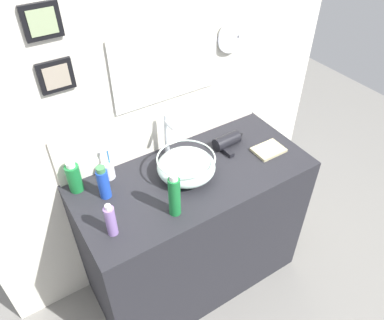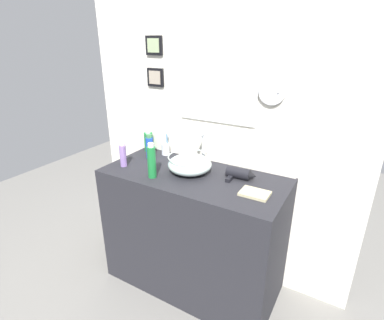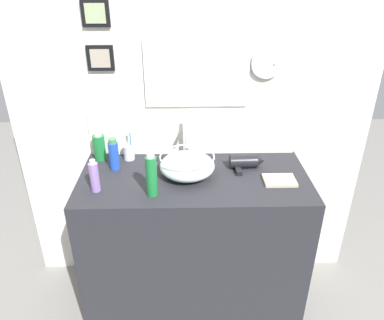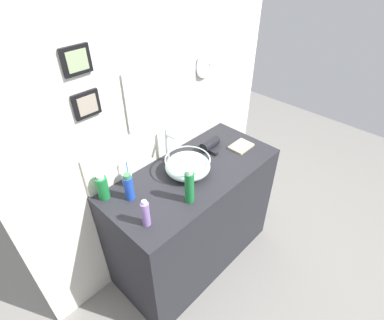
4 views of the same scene
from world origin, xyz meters
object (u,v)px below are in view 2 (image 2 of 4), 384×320
object	(u,v)px
spray_bottle	(152,161)
lotion_bottle	(150,147)
toothbrush_cup	(166,149)
soap_dispenser	(148,141)
hand_towel	(255,193)
faucet	(203,144)
hair_drier	(240,174)
shampoo_bottle	(123,155)
glass_bowl_sink	(190,164)

from	to	relation	value
spray_bottle	lotion_bottle	world-z (taller)	spray_bottle
lotion_bottle	toothbrush_cup	bearing A→B (deg)	60.18
soap_dispenser	hand_towel	size ratio (longest dim) A/B	1.04
soap_dispenser	spray_bottle	bearing A→B (deg)	-49.46
spray_bottle	hand_towel	xyz separation A→B (m)	(0.65, 0.11, -0.10)
toothbrush_cup	hand_towel	xyz separation A→B (m)	(0.81, -0.27, -0.04)
faucet	hair_drier	world-z (taller)	faucet
toothbrush_cup	shampoo_bottle	xyz separation A→B (m)	(-0.12, -0.33, 0.03)
hair_drier	lotion_bottle	distance (m)	0.72
glass_bowl_sink	soap_dispenser	xyz separation A→B (m)	(-0.50, 0.20, 0.02)
hair_drier	lotion_bottle	size ratio (longest dim) A/B	1.08
toothbrush_cup	spray_bottle	distance (m)	0.41
glass_bowl_sink	shampoo_bottle	world-z (taller)	shampoo_bottle
hand_towel	glass_bowl_sink	bearing A→B (deg)	171.05
toothbrush_cup	shampoo_bottle	world-z (taller)	toothbrush_cup
hair_drier	spray_bottle	size ratio (longest dim) A/B	0.84
lotion_bottle	hair_drier	bearing A→B (deg)	-0.21
spray_bottle	faucet	bearing A→B (deg)	64.59
shampoo_bottle	faucet	bearing A→B (deg)	35.02
shampoo_bottle	glass_bowl_sink	bearing A→B (deg)	16.97
spray_bottle	soap_dispenser	world-z (taller)	spray_bottle
hair_drier	soap_dispenser	xyz separation A→B (m)	(-0.82, 0.12, 0.04)
soap_dispenser	lotion_bottle	bearing A→B (deg)	-48.71
hair_drier	spray_bottle	xyz separation A→B (m)	(-0.50, -0.26, 0.07)
shampoo_bottle	toothbrush_cup	bearing A→B (deg)	69.70
glass_bowl_sink	toothbrush_cup	xyz separation A→B (m)	(-0.33, 0.20, -0.02)
soap_dispenser	hair_drier	bearing A→B (deg)	-8.18
toothbrush_cup	shampoo_bottle	bearing A→B (deg)	-110.30
spray_bottle	lotion_bottle	size ratio (longest dim) A/B	1.28
hair_drier	lotion_bottle	xyz separation A→B (m)	(-0.72, 0.00, 0.05)
faucet	shampoo_bottle	bearing A→B (deg)	-144.98
hair_drier	toothbrush_cup	distance (m)	0.67
faucet	lotion_bottle	distance (m)	0.41
faucet	lotion_bottle	bearing A→B (deg)	-166.20
faucet	lotion_bottle	size ratio (longest dim) A/B	1.43
lotion_bottle	soap_dispenser	distance (m)	0.15
glass_bowl_sink	shampoo_bottle	size ratio (longest dim) A/B	1.68
glass_bowl_sink	faucet	xyz separation A→B (m)	(0.00, 0.18, 0.08)
lotion_bottle	hand_towel	size ratio (longest dim) A/B	1.10
toothbrush_cup	hand_towel	distance (m)	0.85
lotion_bottle	soap_dispenser	xyz separation A→B (m)	(-0.10, 0.12, -0.01)
toothbrush_cup	hand_towel	size ratio (longest dim) A/B	1.12
shampoo_bottle	spray_bottle	world-z (taller)	spray_bottle
hand_towel	lotion_bottle	bearing A→B (deg)	169.75
spray_bottle	hand_towel	bearing A→B (deg)	9.36
shampoo_bottle	hair_drier	bearing A→B (deg)	15.70
glass_bowl_sink	hair_drier	bearing A→B (deg)	13.89
hair_drier	glass_bowl_sink	bearing A→B (deg)	-166.11
faucet	hand_towel	xyz separation A→B (m)	(0.48, -0.25, -0.14)
hair_drier	spray_bottle	distance (m)	0.57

